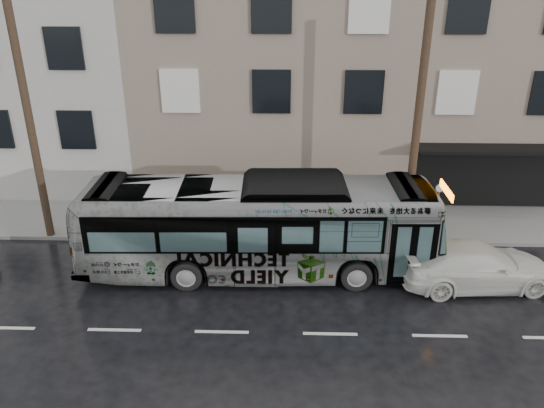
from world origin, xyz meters
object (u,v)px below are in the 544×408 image
Objects in this scene: utility_pole_rear at (30,124)px; sign_post at (436,212)px; utility_pole_front at (417,128)px; bus at (259,227)px; white_sedan at (476,265)px.

utility_pole_rear is 15.46m from sign_post.
bus is (-5.57, -2.23, -2.94)m from utility_pole_front.
bus is at bearing -14.81° from utility_pole_rear.
bus is at bearing -161.52° from sign_post.
bus is 7.41m from white_sedan.
utility_pole_front is at bearing 180.00° from sign_post.
bus is at bearing 79.26° from white_sedan.
white_sedan is at bearing -97.39° from bus.
white_sedan is (7.31, -0.74, -0.96)m from bus.
utility_pole_front is at bearing 0.00° from utility_pole_rear.
sign_post is at bearing 0.00° from utility_pole_front.
utility_pole_front and utility_pole_rear have the same top height.
utility_pole_front is 0.73× the size of bus.
utility_pole_rear is at bearing 180.00° from sign_post.
utility_pole_front reaches higher than white_sedan.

